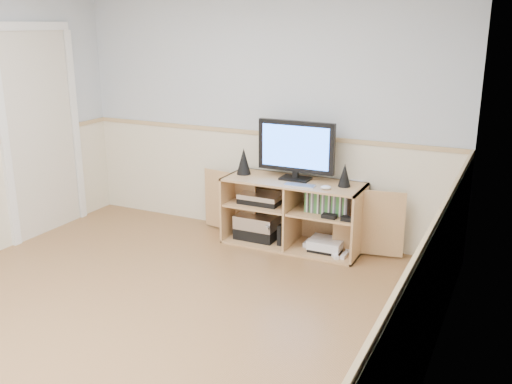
% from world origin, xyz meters
% --- Properties ---
extents(room, '(4.04, 4.54, 2.54)m').
position_xyz_m(room, '(-0.06, 0.12, 1.22)').
color(room, '#A16C47').
rests_on(room, ground).
extents(media_cabinet, '(2.07, 0.50, 0.65)m').
position_xyz_m(media_cabinet, '(0.46, 2.03, 0.33)').
color(media_cabinet, tan).
rests_on(media_cabinet, floor).
extents(monitor, '(0.75, 0.18, 0.56)m').
position_xyz_m(monitor, '(0.46, 2.02, 0.95)').
color(monitor, black).
rests_on(monitor, media_cabinet).
extents(speaker_left, '(0.14, 0.14, 0.26)m').
position_xyz_m(speaker_left, '(-0.07, 1.99, 0.78)').
color(speaker_left, black).
rests_on(speaker_left, media_cabinet).
extents(speaker_right, '(0.12, 0.12, 0.21)m').
position_xyz_m(speaker_right, '(0.95, 1.99, 0.76)').
color(speaker_right, black).
rests_on(speaker_right, media_cabinet).
extents(keyboard, '(0.28, 0.13, 0.01)m').
position_xyz_m(keyboard, '(0.58, 1.83, 0.66)').
color(keyboard, silver).
rests_on(keyboard, media_cabinet).
extents(mouse, '(0.11, 0.09, 0.04)m').
position_xyz_m(mouse, '(0.83, 1.83, 0.67)').
color(mouse, white).
rests_on(mouse, media_cabinet).
extents(av_components, '(0.50, 0.30, 0.47)m').
position_xyz_m(av_components, '(0.11, 1.97, 0.22)').
color(av_components, black).
rests_on(av_components, media_cabinet).
extents(game_consoles, '(0.45, 0.30, 0.11)m').
position_xyz_m(game_consoles, '(0.80, 1.96, 0.07)').
color(game_consoles, white).
rests_on(game_consoles, media_cabinet).
extents(game_cases, '(0.40, 0.14, 0.19)m').
position_xyz_m(game_cases, '(0.81, 1.95, 0.48)').
color(game_cases, '#3F8C3F').
rests_on(game_cases, media_cabinet).
extents(wall_outlet, '(0.12, 0.03, 0.12)m').
position_xyz_m(wall_outlet, '(1.00, 2.23, 0.60)').
color(wall_outlet, white).
rests_on(wall_outlet, wall_back).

